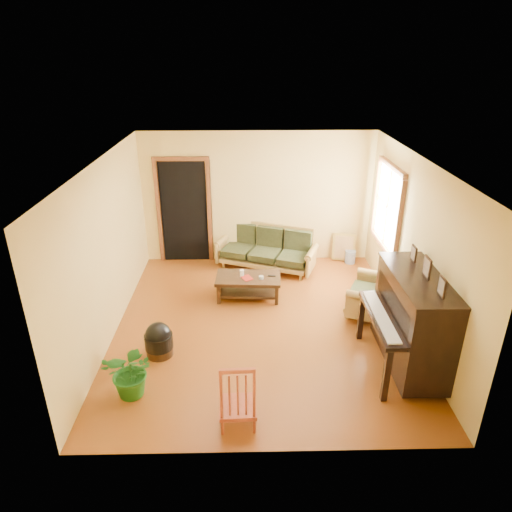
{
  "coord_description": "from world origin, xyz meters",
  "views": [
    {
      "loc": [
        -0.22,
        -6.11,
        3.97
      ],
      "look_at": [
        -0.08,
        0.2,
        1.1
      ],
      "focal_mm": 32.0,
      "sensor_mm": 36.0,
      "label": 1
    }
  ],
  "objects_px": {
    "sofa": "(266,249)",
    "coffee_table": "(248,287)",
    "footstool": "(159,343)",
    "armchair": "(372,290)",
    "ceramic_crock": "(350,257)",
    "potted_plant": "(132,372)",
    "red_chair": "(237,391)",
    "piano": "(413,323)"
  },
  "relations": [
    {
      "from": "potted_plant",
      "to": "armchair",
      "type": "bearing_deg",
      "value": 28.19
    },
    {
      "from": "armchair",
      "to": "ceramic_crock",
      "type": "height_order",
      "value": "armchair"
    },
    {
      "from": "footstool",
      "to": "armchair",
      "type": "bearing_deg",
      "value": 17.31
    },
    {
      "from": "coffee_table",
      "to": "sofa",
      "type": "bearing_deg",
      "value": 73.23
    },
    {
      "from": "sofa",
      "to": "ceramic_crock",
      "type": "bearing_deg",
      "value": 27.42
    },
    {
      "from": "coffee_table",
      "to": "piano",
      "type": "relative_size",
      "value": 0.71
    },
    {
      "from": "footstool",
      "to": "red_chair",
      "type": "distance_m",
      "value": 1.75
    },
    {
      "from": "armchair",
      "to": "footstool",
      "type": "distance_m",
      "value": 3.43
    },
    {
      "from": "ceramic_crock",
      "to": "armchair",
      "type": "bearing_deg",
      "value": -92.45
    },
    {
      "from": "footstool",
      "to": "potted_plant",
      "type": "bearing_deg",
      "value": -102.19
    },
    {
      "from": "coffee_table",
      "to": "armchair",
      "type": "bearing_deg",
      "value": -16.9
    },
    {
      "from": "piano",
      "to": "armchair",
      "type": "bearing_deg",
      "value": 97.34
    },
    {
      "from": "footstool",
      "to": "potted_plant",
      "type": "distance_m",
      "value": 0.86
    },
    {
      "from": "red_chair",
      "to": "piano",
      "type": "bearing_deg",
      "value": 20.86
    },
    {
      "from": "sofa",
      "to": "armchair",
      "type": "distance_m",
      "value": 2.42
    },
    {
      "from": "sofa",
      "to": "piano",
      "type": "distance_m",
      "value": 3.62
    },
    {
      "from": "armchair",
      "to": "sofa",
      "type": "bearing_deg",
      "value": 157.43
    },
    {
      "from": "footstool",
      "to": "sofa",
      "type": "bearing_deg",
      "value": 59.84
    },
    {
      "from": "sofa",
      "to": "ceramic_crock",
      "type": "relative_size",
      "value": 7.19
    },
    {
      "from": "footstool",
      "to": "ceramic_crock",
      "type": "xyz_separation_m",
      "value": [
        3.35,
        2.98,
        -0.06
      ]
    },
    {
      "from": "piano",
      "to": "ceramic_crock",
      "type": "xyz_separation_m",
      "value": [
        -0.09,
        3.31,
        -0.55
      ]
    },
    {
      "from": "coffee_table",
      "to": "ceramic_crock",
      "type": "relative_size",
      "value": 4.16
    },
    {
      "from": "armchair",
      "to": "piano",
      "type": "relative_size",
      "value": 0.57
    },
    {
      "from": "armchair",
      "to": "ceramic_crock",
      "type": "distance_m",
      "value": 1.99
    },
    {
      "from": "coffee_table",
      "to": "armchair",
      "type": "relative_size",
      "value": 1.25
    },
    {
      "from": "piano",
      "to": "ceramic_crock",
      "type": "relative_size",
      "value": 5.84
    },
    {
      "from": "sofa",
      "to": "coffee_table",
      "type": "height_order",
      "value": "sofa"
    },
    {
      "from": "potted_plant",
      "to": "sofa",
      "type": "bearing_deg",
      "value": 63.55
    },
    {
      "from": "red_chair",
      "to": "ceramic_crock",
      "type": "bearing_deg",
      "value": 60.38
    },
    {
      "from": "piano",
      "to": "potted_plant",
      "type": "height_order",
      "value": "piano"
    },
    {
      "from": "piano",
      "to": "footstool",
      "type": "bearing_deg",
      "value": 174.55
    },
    {
      "from": "ceramic_crock",
      "to": "potted_plant",
      "type": "height_order",
      "value": "potted_plant"
    },
    {
      "from": "coffee_table",
      "to": "ceramic_crock",
      "type": "xyz_separation_m",
      "value": [
        2.08,
        1.36,
        -0.07
      ]
    },
    {
      "from": "sofa",
      "to": "potted_plant",
      "type": "distance_m",
      "value": 4.05
    },
    {
      "from": "armchair",
      "to": "potted_plant",
      "type": "relative_size",
      "value": 1.25
    },
    {
      "from": "ceramic_crock",
      "to": "piano",
      "type": "bearing_deg",
      "value": -88.45
    },
    {
      "from": "potted_plant",
      "to": "coffee_table",
      "type": "bearing_deg",
      "value": 59.41
    },
    {
      "from": "sofa",
      "to": "coffee_table",
      "type": "relative_size",
      "value": 1.73
    },
    {
      "from": "sofa",
      "to": "footstool",
      "type": "xyz_separation_m",
      "value": [
        -1.62,
        -2.79,
        -0.22
      ]
    },
    {
      "from": "armchair",
      "to": "footstool",
      "type": "height_order",
      "value": "armchair"
    },
    {
      "from": "armchair",
      "to": "red_chair",
      "type": "height_order",
      "value": "red_chair"
    },
    {
      "from": "coffee_table",
      "to": "footstool",
      "type": "distance_m",
      "value": 2.06
    }
  ]
}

